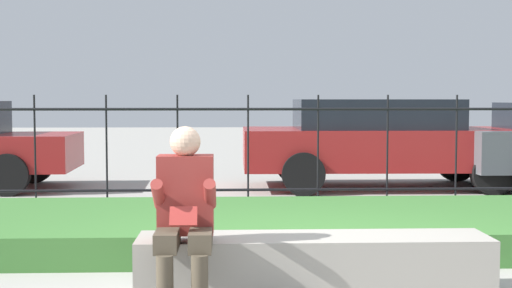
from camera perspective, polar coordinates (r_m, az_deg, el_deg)
stone_bench at (r=5.23m, az=4.62°, el=-9.88°), size 2.53×0.52×0.42m
person_seated_reader at (r=4.83m, az=-5.72°, el=-5.32°), size 0.42×0.73×1.22m
grass_berm at (r=7.09m, az=3.27°, el=-6.66°), size 10.60×2.39×0.28m
iron_fence at (r=8.74m, az=2.18°, el=-0.56°), size 8.60×0.03×1.46m
car_parked_center at (r=11.41m, az=10.15°, el=0.27°), size 4.51×1.95×1.40m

